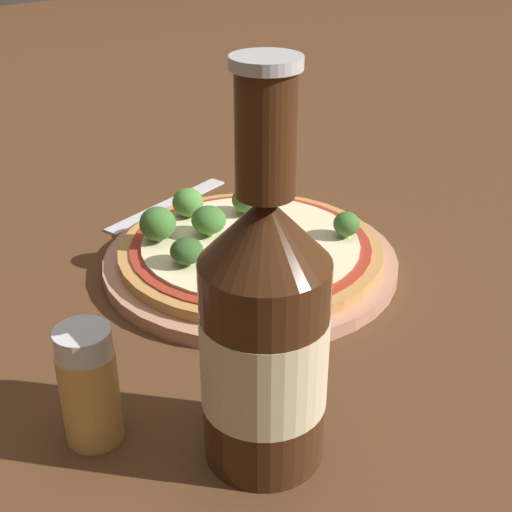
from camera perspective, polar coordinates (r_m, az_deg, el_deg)
ground_plane at (r=0.64m, az=0.57°, el=-0.51°), size 3.00×3.00×0.00m
plate at (r=0.63m, az=-0.36°, el=-0.47°), size 0.26×0.26×0.01m
pizza at (r=0.62m, az=-0.28°, el=0.53°), size 0.23×0.23×0.01m
broccoli_floret_0 at (r=0.62m, az=-7.87°, el=2.57°), size 0.03×0.03×0.03m
broccoli_floret_1 at (r=0.67m, az=-0.73°, el=4.50°), size 0.03×0.03×0.03m
broccoli_floret_2 at (r=0.66m, az=-5.47°, el=4.29°), size 0.03×0.03×0.03m
broccoli_floret_3 at (r=0.63m, az=-3.80°, el=2.88°), size 0.03×0.03×0.03m
broccoli_floret_4 at (r=0.63m, az=7.25°, el=2.55°), size 0.02×0.02×0.02m
broccoli_floret_5 at (r=0.58m, az=-5.72°, el=0.50°), size 0.03×0.03×0.02m
broccoli_floret_6 at (r=0.57m, az=2.73°, el=0.24°), size 0.03×0.03×0.03m
beer_bottle at (r=0.40m, az=0.67°, el=-6.08°), size 0.07×0.07×0.24m
pepper_shaker at (r=0.44m, az=-13.21°, el=-10.10°), size 0.04×0.04×0.08m
fork at (r=0.76m, az=-6.99°, el=4.17°), size 0.06×0.16×0.00m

